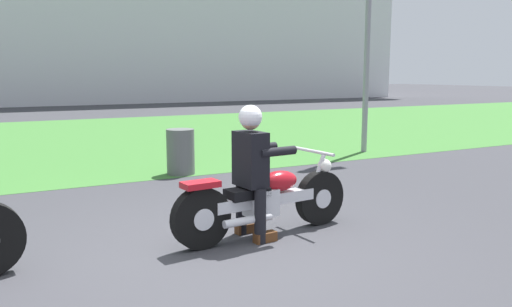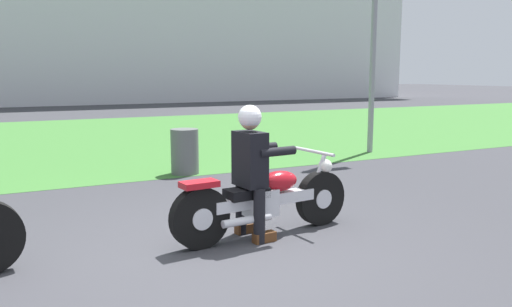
% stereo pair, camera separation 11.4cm
% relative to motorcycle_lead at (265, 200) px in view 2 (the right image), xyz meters
% --- Properties ---
extents(ground, '(120.00, 120.00, 0.00)m').
position_rel_motorcycle_lead_xyz_m(ground, '(-0.69, -0.32, -0.38)').
color(ground, '#38383D').
extents(grass_verge, '(60.00, 12.00, 0.01)m').
position_rel_motorcycle_lead_xyz_m(grass_verge, '(-0.69, 9.31, -0.38)').
color(grass_verge, '#3D7533').
rests_on(grass_verge, ground).
extents(motorcycle_lead, '(2.12, 0.66, 0.86)m').
position_rel_motorcycle_lead_xyz_m(motorcycle_lead, '(0.00, 0.00, 0.00)').
color(motorcycle_lead, black).
rests_on(motorcycle_lead, ground).
extents(rider_lead, '(0.58, 0.49, 1.39)m').
position_rel_motorcycle_lead_xyz_m(rider_lead, '(-0.17, -0.01, 0.43)').
color(rider_lead, black).
rests_on(rider_lead, ground).
extents(trash_can, '(0.47, 0.47, 0.77)m').
position_rel_motorcycle_lead_xyz_m(trash_can, '(0.34, 3.59, 0.00)').
color(trash_can, '#595E5B').
rests_on(trash_can, ground).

